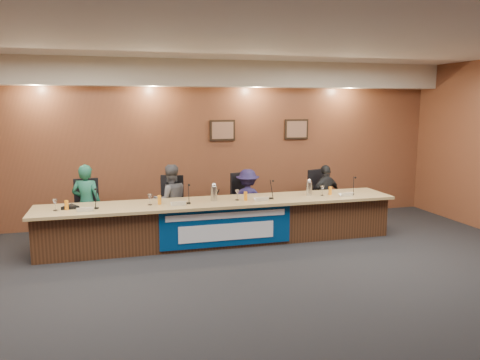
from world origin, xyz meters
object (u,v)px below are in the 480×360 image
object	(u,v)px
panelist_b	(171,201)
speakerphone	(71,207)
office_chair_c	(246,205)
panelist_a	(87,204)
panelist_d	(326,195)
carafe_mid	(214,193)
office_chair_d	(323,200)
office_chair_b	(170,209)
banner	(227,227)
panelist_c	(248,200)
office_chair_a	(88,214)
carafe_right	(309,189)
dais_body	(221,223)

from	to	relation	value
panelist_b	speakerphone	size ratio (longest dim) A/B	4.11
office_chair_c	speakerphone	distance (m)	3.19
panelist_b	speakerphone	world-z (taller)	panelist_b
panelist_a	panelist_d	xyz separation A→B (m)	(4.48, 0.00, -0.08)
panelist_b	office_chair_c	size ratio (longest dim) A/B	2.74
panelist_b	carafe_mid	distance (m)	0.95
panelist_d	office_chair_d	size ratio (longest dim) A/B	2.50
panelist_a	speakerphone	size ratio (longest dim) A/B	4.28
panelist_a	panelist_b	world-z (taller)	panelist_a
office_chair_d	speakerphone	world-z (taller)	speakerphone
office_chair_b	carafe_mid	xyz separation A→B (m)	(0.66, -0.74, 0.39)
banner	panelist_d	xyz separation A→B (m)	(2.26, 1.03, 0.22)
banner	panelist_c	distance (m)	1.24
office_chair_b	office_chair_c	distance (m)	1.44
panelist_b	office_chair_d	bearing A→B (deg)	174.49
office_chair_b	office_chair_a	bearing A→B (deg)	-161.01
panelist_c	office_chair_b	size ratio (longest dim) A/B	2.45
office_chair_c	panelist_c	bearing A→B (deg)	-104.85
panelist_d	speakerphone	size ratio (longest dim) A/B	3.76
carafe_right	speakerphone	size ratio (longest dim) A/B	0.76
panelist_b	office_chair_a	bearing A→B (deg)	-11.37
speakerphone	carafe_right	bearing A→B (deg)	0.24
panelist_b	panelist_d	size ratio (longest dim) A/B	1.09
panelist_d	carafe_right	distance (m)	0.93
banner	panelist_c	world-z (taller)	panelist_c
panelist_d	carafe_right	xyz separation A→B (m)	(-0.63, -0.62, 0.27)
panelist_a	office_chair_a	world-z (taller)	panelist_a
office_chair_c	office_chair_a	bearing A→B (deg)	165.15
office_chair_a	carafe_right	size ratio (longest dim) A/B	1.96
panelist_d	carafe_mid	world-z (taller)	panelist_d
speakerphone	carafe_mid	bearing A→B (deg)	-0.05
banner	office_chair_a	bearing A→B (deg)	153.04
office_chair_d	office_chair_a	bearing A→B (deg)	158.45
office_chair_b	speakerphone	bearing A→B (deg)	-136.88
panelist_d	office_chair_c	world-z (taller)	panelist_d
office_chair_d	carafe_right	distance (m)	1.03
office_chair_b	office_chair_c	world-z (taller)	same
dais_body	panelist_d	world-z (taller)	panelist_d
office_chair_d	banner	bearing A→B (deg)	-174.93
office_chair_c	carafe_right	distance (m)	1.27
dais_body	banner	distance (m)	0.42
office_chair_c	office_chair_b	bearing A→B (deg)	165.15
dais_body	carafe_right	xyz separation A→B (m)	(1.63, -0.00, 0.52)
panelist_a	office_chair_a	distance (m)	0.23
office_chair_a	carafe_mid	distance (m)	2.26
banner	carafe_right	distance (m)	1.75
dais_body	office_chair_c	xyz separation A→B (m)	(0.66, 0.72, 0.13)
office_chair_c	office_chair_d	size ratio (longest dim) A/B	1.00
dais_body	panelist_c	distance (m)	0.93
office_chair_a	office_chair_d	xyz separation A→B (m)	(4.48, 0.00, 0.00)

